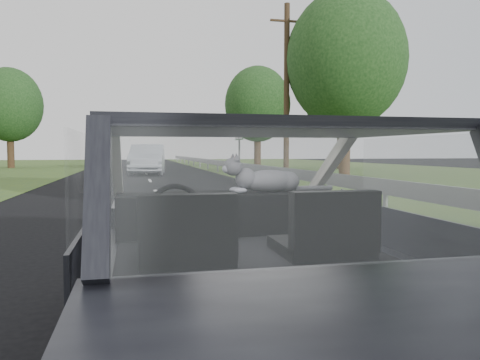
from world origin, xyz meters
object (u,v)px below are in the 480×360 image
cat (269,179)px  utility_pole (287,91)px  other_car (147,159)px  subject_car (246,246)px  highway_sign (239,152)px

cat → utility_pole: size_ratio=0.08×
other_car → utility_pole: 8.68m
utility_pole → cat: bearing=-108.8°
subject_car → cat: size_ratio=6.23×
utility_pole → highway_sign: bearing=121.2°
subject_car → highway_sign: highway_sign is taller
other_car → utility_pole: (6.68, -4.37, 3.42)m
subject_car → utility_pole: 20.91m
cat → other_car: 23.25m
utility_pole → subject_car: bearing=-109.1°
cat → utility_pole: 20.19m
cat → subject_car: bearing=-127.4°
subject_car → other_car: bearing=89.9°
highway_sign → utility_pole: utility_pole is taller
cat → highway_sign: (4.67, 21.76, 0.16)m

